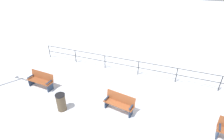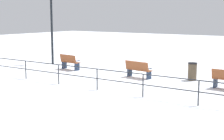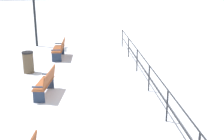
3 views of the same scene
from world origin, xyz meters
name	(u,v)px [view 1 (image 1 of 3)]	position (x,y,z in m)	size (l,w,h in m)	color
ground_plane	(119,110)	(0.00, 0.00, 0.00)	(80.00, 80.00, 0.00)	white
bench_nearest	(41,80)	(-0.20, -4.93, 0.49)	(0.65, 1.65, 0.93)	brown
bench_second	(119,103)	(-0.02, 0.01, 0.48)	(0.71, 1.59, 0.92)	brown
waterfront_railing	(139,66)	(-3.69, 0.00, 0.68)	(0.05, 14.35, 0.99)	#26282D
trash_bin	(61,102)	(1.00, -2.65, 0.47)	(0.48, 0.48, 0.93)	brown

